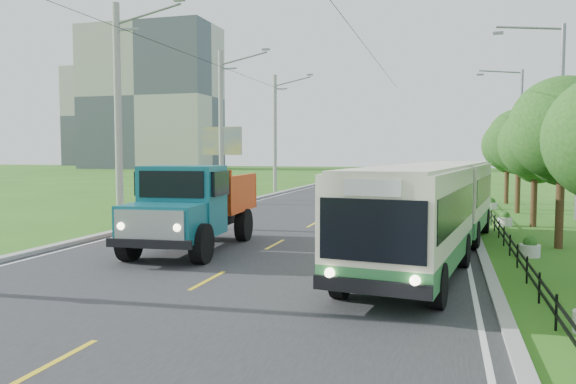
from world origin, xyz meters
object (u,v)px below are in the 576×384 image
at_px(pole_mid, 222,126).
at_px(dump_truck, 194,202).
at_px(planter_far, 492,204).
at_px(tree_third, 563,135).
at_px(billboard_left, 222,146).
at_px(streetlight_mid, 557,118).
at_px(bus, 434,203).
at_px(streetlight_far, 518,130).
at_px(pole_far, 275,133).
at_px(planter_near, 530,248).
at_px(billboard_right, 570,116).
at_px(pole_near, 119,114).
at_px(planter_mid, 505,220).
at_px(tree_back, 508,148).
at_px(tree_fifth, 520,144).
at_px(tree_fourth, 536,148).

bearing_deg(pole_mid, dump_truck, -70.72).
xyz_separation_m(planter_far, dump_truck, (-11.04, -17.65, 1.37)).
height_order(tree_third, billboard_left, tree_third).
bearing_deg(tree_third, streetlight_mid, 82.36).
height_order(pole_mid, tree_third, pole_mid).
bearing_deg(bus, streetlight_far, 85.48).
distance_m(pole_mid, pole_far, 12.00).
relative_size(planter_near, billboard_left, 0.13).
xyz_separation_m(pole_mid, streetlight_far, (18.90, 7.00, -0.19)).
height_order(tree_third, dump_truck, tree_third).
height_order(pole_far, bus, pole_far).
bearing_deg(billboard_right, bus, -114.32).
bearing_deg(tree_third, streetlight_far, 87.73).
bearing_deg(planter_far, planter_near, -90.00).
distance_m(pole_near, planter_mid, 18.23).
distance_m(streetlight_mid, billboard_right, 6.24).
height_order(tree_third, billboard_right, billboard_right).
xyz_separation_m(pole_near, dump_truck, (5.82, -4.65, -3.44)).
relative_size(pole_mid, tree_third, 1.67).
height_order(pole_far, tree_back, pole_far).
relative_size(pole_near, tree_fifth, 1.72).
xyz_separation_m(pole_mid, billboard_right, (20.56, -1.00, 0.25)).
bearing_deg(tree_back, planter_far, -106.88).
xyz_separation_m(billboard_left, bus, (15.09, -18.84, -2.12)).
xyz_separation_m(pole_mid, streetlight_mid, (18.90, -7.00, -0.19)).
bearing_deg(billboard_right, streetlight_far, 101.71).
bearing_deg(bus, tree_fourth, 72.55).
height_order(tree_fifth, dump_truck, tree_fifth).
height_order(planter_near, bus, bus).
height_order(planter_mid, billboard_right, billboard_right).
bearing_deg(planter_mid, bus, -108.78).
xyz_separation_m(tree_fifth, planter_far, (-1.26, 1.86, -3.57)).
xyz_separation_m(pole_far, billboard_left, (-1.24, -9.00, -1.23)).
distance_m(pole_mid, planter_mid, 18.88).
distance_m(pole_mid, dump_truck, 17.97).
bearing_deg(planter_far, streetlight_mid, -75.68).
distance_m(pole_far, streetlight_far, 19.56).
relative_size(planter_far, bus, 0.04).
bearing_deg(pole_near, planter_far, 37.63).
distance_m(pole_far, tree_third, 30.78).
bearing_deg(planter_far, billboard_left, 173.69).
bearing_deg(tree_third, tree_fourth, 90.00).
bearing_deg(pole_far, tree_fifth, -35.36).
bearing_deg(pole_mid, tree_back, 15.84).
distance_m(tree_back, planter_far, 5.48).
bearing_deg(streetlight_mid, billboard_left, 153.60).
relative_size(pole_far, planter_far, 14.93).
distance_m(pole_far, planter_near, 32.19).
bearing_deg(planter_near, tree_third, 59.59).
relative_size(tree_back, planter_far, 8.21).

